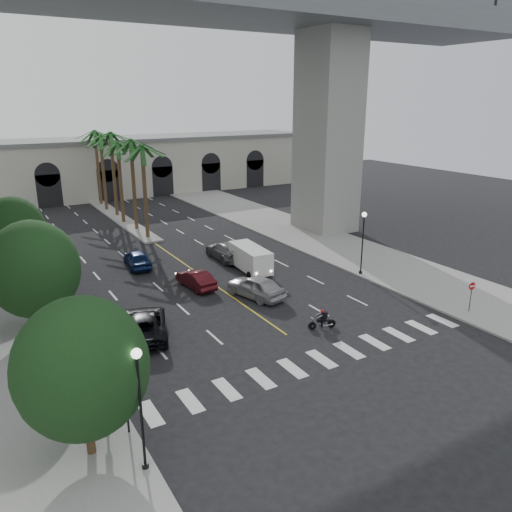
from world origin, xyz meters
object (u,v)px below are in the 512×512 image
at_px(lamp_post_left_far, 47,255).
at_px(traffic_signal_near, 125,384).
at_px(lamp_post_left_near, 140,400).
at_px(car_e, 137,259).
at_px(car_d, 226,251).
at_px(do_not_enter_sign, 472,291).
at_px(car_c, 144,324).
at_px(lamp_post_right, 363,238).
at_px(car_a, 256,286).
at_px(motorcycle_rider, 323,320).
at_px(cargo_van, 250,258).
at_px(pedestrian_a, 97,385).
at_px(traffic_signal_far, 101,345).
at_px(car_b, 196,279).

height_order(lamp_post_left_far, traffic_signal_near, lamp_post_left_far).
height_order(lamp_post_left_near, car_e, lamp_post_left_near).
distance_m(car_d, do_not_enter_sign, 21.09).
distance_m(lamp_post_left_far, car_c, 10.63).
distance_m(lamp_post_right, car_d, 12.46).
relative_size(car_a, do_not_enter_sign, 2.17).
height_order(lamp_post_left_near, motorcycle_rider, lamp_post_left_near).
bearing_deg(cargo_van, lamp_post_right, -32.42).
bearing_deg(cargo_van, lamp_post_left_near, -125.51).
relative_size(traffic_signal_near, pedestrian_a, 2.27).
relative_size(car_e, cargo_van, 0.88).
relative_size(cargo_van, pedestrian_a, 3.20).
height_order(traffic_signal_near, car_e, traffic_signal_near).
bearing_deg(lamp_post_right, traffic_signal_far, -164.02).
height_order(car_a, car_c, car_a).
bearing_deg(car_b, lamp_post_right, 156.32).
distance_m(lamp_post_left_near, pedestrian_a, 6.06).
bearing_deg(traffic_signal_far, cargo_van, 38.04).
xyz_separation_m(lamp_post_left_far, cargo_van, (15.44, -2.50, -2.03)).
distance_m(motorcycle_rider, car_a, 6.82).
bearing_deg(lamp_post_left_near, car_d, 56.00).
bearing_deg(car_c, traffic_signal_far, 70.68).
relative_size(car_a, pedestrian_a, 3.04).
xyz_separation_m(lamp_post_left_far, motorcycle_rider, (13.87, -14.42, -2.62)).
xyz_separation_m(traffic_signal_far, do_not_enter_sign, (23.82, -3.10, -0.88)).
xyz_separation_m(lamp_post_left_near, car_b, (9.90, 17.34, -2.53)).
bearing_deg(traffic_signal_far, car_e, 67.42).
bearing_deg(traffic_signal_far, motorcycle_rider, 0.35).
relative_size(traffic_signal_far, car_c, 0.64).
height_order(traffic_signal_far, car_b, traffic_signal_far).
relative_size(motorcycle_rider, car_a, 0.37).
distance_m(car_c, car_d, 16.05).
relative_size(lamp_post_left_far, cargo_van, 1.04).
bearing_deg(motorcycle_rider, car_e, 125.14).
bearing_deg(motorcycle_rider, traffic_signal_near, -147.81).
height_order(car_a, car_b, car_a).
bearing_deg(car_b, lamp_post_left_far, -25.42).
bearing_deg(car_c, car_d, -117.72).
bearing_deg(lamp_post_left_far, lamp_post_left_near, -90.00).
relative_size(lamp_post_right, car_e, 1.19).
bearing_deg(car_e, car_c, 79.83).
bearing_deg(pedestrian_a, cargo_van, 41.85).
bearing_deg(car_b, traffic_signal_far, 42.77).
distance_m(car_d, pedestrian_a, 23.13).
height_order(car_a, pedestrian_a, pedestrian_a).
bearing_deg(car_a, traffic_signal_far, 13.47).
xyz_separation_m(car_b, cargo_van, (5.54, 1.16, 0.50)).
xyz_separation_m(lamp_post_left_near, pedestrian_a, (-0.42, 5.61, -2.27)).
distance_m(traffic_signal_far, car_c, 6.36).
distance_m(traffic_signal_far, pedestrian_a, 1.87).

